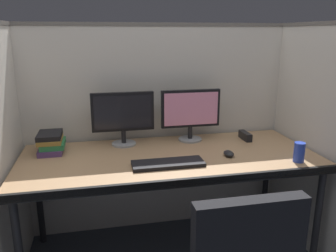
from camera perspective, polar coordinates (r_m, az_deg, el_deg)
cubicle_partition_rear at (r=2.61m, az=-1.80°, el=-0.52°), size 2.21×0.06×1.57m
cubicle_partition_right at (r=2.51m, az=23.63°, el=-2.51°), size 0.06×1.41×1.57m
desk at (r=2.22m, az=0.34°, el=-6.14°), size 1.90×0.80×0.74m
monitor_left at (r=2.37m, az=-7.56°, el=1.84°), size 0.43×0.17×0.37m
monitor_right at (r=2.45m, az=3.81°, el=2.43°), size 0.43×0.17×0.37m
keyboard_main at (r=2.04m, az=0.01°, el=-6.31°), size 0.43×0.15×0.02m
computer_mouse at (r=2.22m, az=10.14°, el=-4.56°), size 0.06×0.10×0.04m
book_stack at (r=2.37m, az=-18.99°, el=-2.65°), size 0.17×0.23×0.13m
red_stapler at (r=2.58m, az=12.82°, el=-1.62°), size 0.04×0.15×0.06m
soda_can at (r=2.23m, az=21.12°, el=-4.12°), size 0.07×0.07×0.12m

